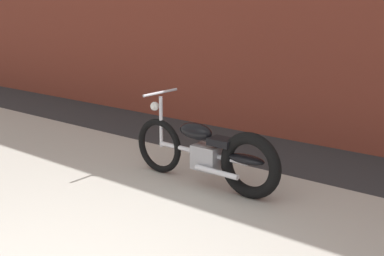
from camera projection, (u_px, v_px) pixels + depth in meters
sidewalk_slab at (189, 223)px, 4.36m from camera, size 36.00×3.50×0.01m
motorcycle_black at (212, 154)px, 5.14m from camera, size 2.01×0.58×1.03m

